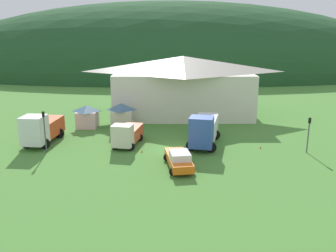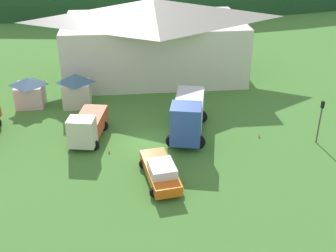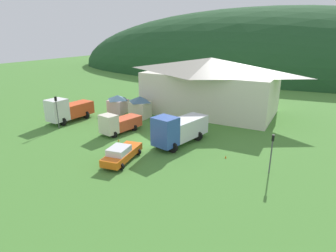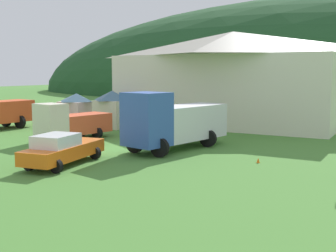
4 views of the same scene
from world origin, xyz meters
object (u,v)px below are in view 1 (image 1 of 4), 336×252
at_px(traffic_cone_mid_row, 141,152).
at_px(service_pickup_orange, 179,159).
at_px(box_truck_blue, 204,129).
at_px(light_truck_cream, 127,134).
at_px(traffic_light_east, 308,131).
at_px(play_shed_cream, 121,116).
at_px(traffic_light_west, 44,128).
at_px(heavy_rig_white, 41,129).
at_px(play_shed_pink, 87,116).
at_px(depot_building, 182,85).
at_px(traffic_cone_near_pickup, 260,148).

bearing_deg(traffic_cone_mid_row, service_pickup_orange, -49.15).
relative_size(box_truck_blue, service_pickup_orange, 1.42).
relative_size(light_truck_cream, traffic_light_east, 1.58).
xyz_separation_m(play_shed_cream, box_truck_blue, (9.61, -6.82, 0.15)).
bearing_deg(traffic_light_west, play_shed_cream, 55.11).
height_order(heavy_rig_white, box_truck_blue, box_truck_blue).
bearing_deg(traffic_light_east, play_shed_pink, 157.88).
relative_size(depot_building, light_truck_cream, 3.57).
height_order(play_shed_pink, service_pickup_orange, play_shed_pink).
height_order(play_shed_pink, light_truck_cream, play_shed_pink).
height_order(traffic_light_west, traffic_light_east, traffic_light_west).
relative_size(play_shed_cream, heavy_rig_white, 0.46).
xyz_separation_m(heavy_rig_white, traffic_light_east, (27.62, -2.94, 0.54)).
bearing_deg(traffic_light_west, traffic_cone_near_pickup, 3.38).
height_order(play_shed_cream, play_shed_pink, play_shed_cream).
xyz_separation_m(depot_building, heavy_rig_white, (-15.75, -14.09, -2.60)).
relative_size(heavy_rig_white, traffic_cone_near_pickup, 12.54).
height_order(light_truck_cream, service_pickup_orange, light_truck_cream).
bearing_deg(box_truck_blue, depot_building, -160.71).
bearing_deg(play_shed_cream, traffic_light_east, -25.27).
xyz_separation_m(depot_building, traffic_light_east, (11.87, -17.03, -2.07)).
height_order(traffic_cone_near_pickup, traffic_cone_mid_row, traffic_cone_near_pickup).
xyz_separation_m(play_shed_cream, traffic_cone_near_pickup, (15.42, -8.02, -1.64)).
height_order(box_truck_blue, traffic_cone_mid_row, box_truck_blue).
relative_size(play_shed_pink, traffic_light_west, 0.66).
height_order(heavy_rig_white, traffic_cone_mid_row, heavy_rig_white).
xyz_separation_m(play_shed_pink, light_truck_cream, (5.84, -7.46, -0.20)).
distance_m(traffic_light_west, traffic_light_east, 26.26).
xyz_separation_m(play_shed_pink, box_truck_blue, (14.03, -7.32, 0.33)).
height_order(service_pickup_orange, traffic_light_west, traffic_light_west).
bearing_deg(play_shed_pink, traffic_cone_mid_row, -52.44).
bearing_deg(traffic_light_east, play_shed_cream, 154.73).
bearing_deg(heavy_rig_white, traffic_cone_mid_row, 80.49).
bearing_deg(heavy_rig_white, play_shed_pink, 158.84).
bearing_deg(heavy_rig_white, traffic_cone_near_pickup, 91.32).
relative_size(light_truck_cream, box_truck_blue, 0.73).
distance_m(service_pickup_orange, traffic_cone_near_pickup, 10.29).
xyz_separation_m(box_truck_blue, traffic_cone_near_pickup, (5.81, -1.21, -1.79)).
relative_size(traffic_light_east, traffic_cone_mid_row, 6.79).
bearing_deg(service_pickup_orange, play_shed_pink, -149.82).
height_order(traffic_light_east, traffic_cone_mid_row, traffic_light_east).
distance_m(box_truck_blue, service_pickup_orange, 7.32).
relative_size(depot_building, play_shed_pink, 7.26).
distance_m(heavy_rig_white, traffic_light_west, 3.35).
relative_size(light_truck_cream, service_pickup_orange, 1.04).
bearing_deg(box_truck_blue, play_shed_pink, -105.00).
distance_m(play_shed_pink, service_pickup_orange, 17.91).
relative_size(depot_building, play_shed_cream, 6.43).
bearing_deg(service_pickup_orange, play_shed_cream, -161.86).
bearing_deg(traffic_cone_near_pickup, service_pickup_orange, -147.80).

